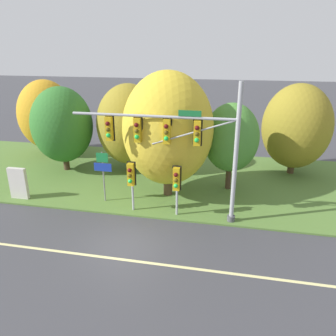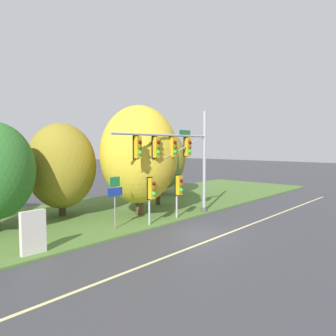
{
  "view_description": "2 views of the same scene",
  "coord_description": "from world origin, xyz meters",
  "px_view_note": "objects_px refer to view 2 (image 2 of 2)",
  "views": [
    {
      "loc": [
        4.57,
        -12.36,
        8.63
      ],
      "look_at": [
        1.35,
        3.41,
        2.6
      ],
      "focal_mm": 35.0,
      "sensor_mm": 36.0,
      "label": 1
    },
    {
      "loc": [
        -14.11,
        -10.4,
        4.82
      ],
      "look_at": [
        2.26,
        4.12,
        3.27
      ],
      "focal_mm": 35.0,
      "sensor_mm": 36.0,
      "label": 2
    }
  ],
  "objects_px": {
    "tree_right_far": "(161,159)",
    "traffic_signal_mast": "(179,152)",
    "tree_behind_signpost": "(61,166)",
    "tree_tall_centre": "(158,163)",
    "route_sign_post": "(115,194)",
    "tree_mid_verge": "(139,155)",
    "pedestrian_signal_near_kerb": "(151,191)",
    "pedestrian_signal_further_along": "(179,187)",
    "info_kiosk": "(33,232)"
  },
  "relations": [
    {
      "from": "pedestrian_signal_near_kerb",
      "to": "tree_behind_signpost",
      "type": "xyz_separation_m",
      "value": [
        -2.09,
        6.28,
        1.31
      ]
    },
    {
      "from": "route_sign_post",
      "to": "tree_behind_signpost",
      "type": "distance_m",
      "value": 5.53
    },
    {
      "from": "pedestrian_signal_further_along",
      "to": "route_sign_post",
      "type": "xyz_separation_m",
      "value": [
        -4.41,
        0.99,
        -0.02
      ]
    },
    {
      "from": "pedestrian_signal_near_kerb",
      "to": "tree_tall_centre",
      "type": "distance_m",
      "value": 6.67
    },
    {
      "from": "tree_mid_verge",
      "to": "traffic_signal_mast",
      "type": "bearing_deg",
      "value": -67.86
    },
    {
      "from": "tree_mid_verge",
      "to": "tree_tall_centre",
      "type": "xyz_separation_m",
      "value": [
        3.56,
        1.63,
        -0.76
      ]
    },
    {
      "from": "pedestrian_signal_near_kerb",
      "to": "route_sign_post",
      "type": "distance_m",
      "value": 2.17
    },
    {
      "from": "pedestrian_signal_near_kerb",
      "to": "info_kiosk",
      "type": "relative_size",
      "value": 1.5
    },
    {
      "from": "pedestrian_signal_further_along",
      "to": "tree_behind_signpost",
      "type": "distance_m",
      "value": 7.91
    },
    {
      "from": "tree_behind_signpost",
      "to": "tree_tall_centre",
      "type": "distance_m",
      "value": 7.41
    },
    {
      "from": "pedestrian_signal_near_kerb",
      "to": "tree_tall_centre",
      "type": "xyz_separation_m",
      "value": [
        5.02,
        4.19,
        1.29
      ]
    },
    {
      "from": "traffic_signal_mast",
      "to": "pedestrian_signal_near_kerb",
      "type": "height_order",
      "value": "traffic_signal_mast"
    },
    {
      "from": "tree_behind_signpost",
      "to": "tree_right_far",
      "type": "xyz_separation_m",
      "value": [
        11.42,
        1.56,
        0.03
      ]
    },
    {
      "from": "traffic_signal_mast",
      "to": "tree_mid_verge",
      "type": "bearing_deg",
      "value": 112.14
    },
    {
      "from": "traffic_signal_mast",
      "to": "tree_tall_centre",
      "type": "height_order",
      "value": "traffic_signal_mast"
    },
    {
      "from": "tree_right_far",
      "to": "traffic_signal_mast",
      "type": "bearing_deg",
      "value": -130.98
    },
    {
      "from": "traffic_signal_mast",
      "to": "tree_tall_centre",
      "type": "xyz_separation_m",
      "value": [
        2.52,
        4.2,
        -0.92
      ]
    },
    {
      "from": "tree_behind_signpost",
      "to": "tree_right_far",
      "type": "distance_m",
      "value": 11.52
    },
    {
      "from": "pedestrian_signal_near_kerb",
      "to": "tree_mid_verge",
      "type": "xyz_separation_m",
      "value": [
        1.46,
        2.56,
        2.05
      ]
    },
    {
      "from": "pedestrian_signal_near_kerb",
      "to": "tree_behind_signpost",
      "type": "distance_m",
      "value": 6.75
    },
    {
      "from": "route_sign_post",
      "to": "tree_mid_verge",
      "type": "height_order",
      "value": "tree_mid_verge"
    },
    {
      "from": "pedestrian_signal_near_kerb",
      "to": "tree_mid_verge",
      "type": "distance_m",
      "value": 3.59
    },
    {
      "from": "traffic_signal_mast",
      "to": "tree_behind_signpost",
      "type": "xyz_separation_m",
      "value": [
        -4.6,
        6.29,
        -0.91
      ]
    },
    {
      "from": "tree_right_far",
      "to": "tree_behind_signpost",
      "type": "bearing_deg",
      "value": -172.23
    },
    {
      "from": "pedestrian_signal_near_kerb",
      "to": "traffic_signal_mast",
      "type": "bearing_deg",
      "value": -0.24
    },
    {
      "from": "info_kiosk",
      "to": "traffic_signal_mast",
      "type": "bearing_deg",
      "value": -1.57
    },
    {
      "from": "tree_behind_signpost",
      "to": "tree_tall_centre",
      "type": "height_order",
      "value": "tree_behind_signpost"
    },
    {
      "from": "pedestrian_signal_further_along",
      "to": "info_kiosk",
      "type": "height_order",
      "value": "pedestrian_signal_further_along"
    },
    {
      "from": "traffic_signal_mast",
      "to": "route_sign_post",
      "type": "relative_size",
      "value": 2.84
    },
    {
      "from": "tree_mid_verge",
      "to": "tree_right_far",
      "type": "height_order",
      "value": "tree_mid_verge"
    },
    {
      "from": "tree_mid_verge",
      "to": "tree_tall_centre",
      "type": "bearing_deg",
      "value": 24.6
    },
    {
      "from": "route_sign_post",
      "to": "tree_right_far",
      "type": "relative_size",
      "value": 0.48
    },
    {
      "from": "tree_tall_centre",
      "to": "route_sign_post",
      "type": "bearing_deg",
      "value": -154.94
    },
    {
      "from": "tree_mid_verge",
      "to": "tree_right_far",
      "type": "xyz_separation_m",
      "value": [
        7.87,
        5.28,
        -0.71
      ]
    },
    {
      "from": "pedestrian_signal_further_along",
      "to": "tree_mid_verge",
      "type": "height_order",
      "value": "tree_mid_verge"
    },
    {
      "from": "tree_right_far",
      "to": "tree_mid_verge",
      "type": "bearing_deg",
      "value": -146.13
    },
    {
      "from": "pedestrian_signal_further_along",
      "to": "info_kiosk",
      "type": "bearing_deg",
      "value": 178.12
    },
    {
      "from": "pedestrian_signal_near_kerb",
      "to": "tree_mid_verge",
      "type": "relative_size",
      "value": 0.39
    },
    {
      "from": "traffic_signal_mast",
      "to": "pedestrian_signal_further_along",
      "type": "xyz_separation_m",
      "value": [
        -0.06,
        -0.05,
        -2.24
      ]
    },
    {
      "from": "pedestrian_signal_near_kerb",
      "to": "tree_behind_signpost",
      "type": "height_order",
      "value": "tree_behind_signpost"
    },
    {
      "from": "route_sign_post",
      "to": "tree_tall_centre",
      "type": "bearing_deg",
      "value": 25.06
    },
    {
      "from": "pedestrian_signal_near_kerb",
      "to": "tree_right_far",
      "type": "relative_size",
      "value": 0.46
    },
    {
      "from": "pedestrian_signal_near_kerb",
      "to": "tree_right_far",
      "type": "height_order",
      "value": "tree_right_far"
    },
    {
      "from": "traffic_signal_mast",
      "to": "info_kiosk",
      "type": "xyz_separation_m",
      "value": [
        -9.54,
        0.26,
        -3.29
      ]
    },
    {
      "from": "tree_mid_verge",
      "to": "route_sign_post",
      "type": "bearing_deg",
      "value": -154.46
    },
    {
      "from": "tree_behind_signpost",
      "to": "tree_right_far",
      "type": "height_order",
      "value": "tree_right_far"
    },
    {
      "from": "traffic_signal_mast",
      "to": "tree_right_far",
      "type": "bearing_deg",
      "value": 49.02
    },
    {
      "from": "traffic_signal_mast",
      "to": "tree_behind_signpost",
      "type": "bearing_deg",
      "value": 126.14
    },
    {
      "from": "route_sign_post",
      "to": "info_kiosk",
      "type": "distance_m",
      "value": 5.23
    },
    {
      "from": "pedestrian_signal_further_along",
      "to": "tree_mid_verge",
      "type": "distance_m",
      "value": 3.49
    }
  ]
}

